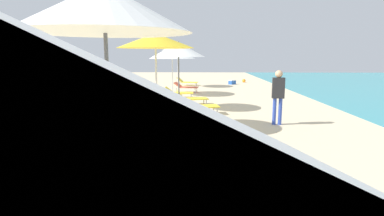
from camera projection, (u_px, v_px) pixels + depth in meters
The scene contains 15 objects.
umbrella_third at pixel (104, 9), 3.68m from camera, with size 2.13×2.13×3.00m.
lounger_third_shoreside at pixel (183, 165), 5.01m from camera, with size 1.29×0.72×0.58m.
umbrella_fourth at pixel (155, 41), 8.22m from camera, with size 2.09×2.09×2.74m.
lounger_fourth_shoreside at pixel (189, 112), 9.68m from camera, with size 1.33×0.78×0.65m.
umbrella_fifth at pixel (179, 50), 11.70m from camera, with size 2.05×2.05×2.62m.
lounger_fifth_shoreside at pixel (191, 98), 13.10m from camera, with size 1.41×0.89×0.62m.
lounger_fifth_inland at pixel (198, 105), 10.94m from camera, with size 1.52×0.90×0.58m.
umbrella_sixth at pixel (172, 53), 16.11m from camera, with size 2.47×2.47×2.56m.
lounger_sixth_shoreside at pixel (186, 87), 17.50m from camera, with size 1.43×0.87×0.58m.
lounger_sixth_inland at pixel (179, 92), 15.27m from camera, with size 1.43×0.73×0.55m.
umbrella_farthest at pixel (178, 46), 20.12m from camera, with size 2.14×2.14×3.02m.
lounger_farthest_shoreside at pixel (187, 82), 21.67m from camera, with size 1.54×0.84×0.57m.
person_walking_near at pixel (278, 92), 9.19m from camera, with size 0.39×0.27×1.66m.
cooler_box at pixel (232, 82), 22.43m from camera, with size 0.59×0.59×0.32m.
beach_ball at pixel (244, 81), 23.98m from camera, with size 0.27×0.27×0.27m, color orange.
Camera 1 is at (1.76, 4.04, 2.09)m, focal length 28.58 mm.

